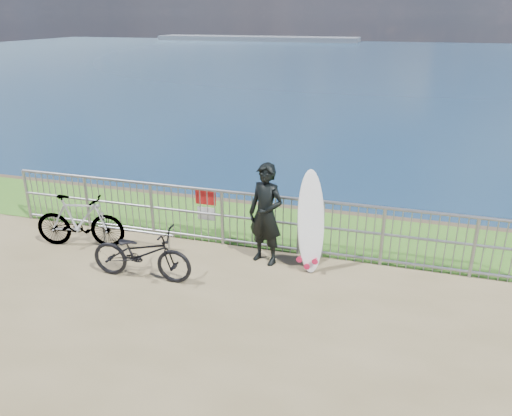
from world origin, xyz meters
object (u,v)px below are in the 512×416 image
(surfer, at_px, (266,214))
(surfboard, at_px, (311,226))
(bicycle_near, at_px, (141,253))
(bicycle_far, at_px, (80,221))

(surfer, height_order, surfboard, surfer)
(surfer, xyz_separation_m, bicycle_near, (-1.83, -1.19, -0.46))
(surfer, bearing_deg, bicycle_near, -128.59)
(surfer, distance_m, surfboard, 0.82)
(surfer, relative_size, bicycle_far, 1.07)
(bicycle_near, bearing_deg, bicycle_far, 62.80)
(surfer, distance_m, bicycle_near, 2.23)
(surfer, xyz_separation_m, surfboard, (0.81, -0.05, -0.10))
(surfboard, bearing_deg, bicycle_near, -156.52)
(bicycle_near, xyz_separation_m, bicycle_far, (-1.75, 0.79, 0.05))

